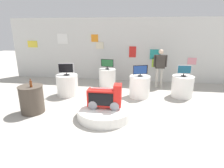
% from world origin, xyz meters
% --- Properties ---
extents(ground_plane, '(30.00, 30.00, 0.00)m').
position_xyz_m(ground_plane, '(0.00, 0.00, 0.00)').
color(ground_plane, '#B2ADA3').
extents(back_wall_display, '(11.63, 0.13, 2.97)m').
position_xyz_m(back_wall_display, '(-0.01, 4.35, 1.48)').
color(back_wall_display, silver).
rests_on(back_wall_display, ground).
extents(main_display_pedestal, '(1.59, 1.59, 0.28)m').
position_xyz_m(main_display_pedestal, '(-0.35, 0.32, 0.14)').
color(main_display_pedestal, white).
rests_on(main_display_pedestal, ground).
extents(novelty_firetruck_tv, '(0.97, 0.39, 0.72)m').
position_xyz_m(novelty_firetruck_tv, '(-0.33, 0.31, 0.57)').
color(novelty_firetruck_tv, gray).
rests_on(novelty_firetruck_tv, main_display_pedestal).
extents(display_pedestal_left_rear, '(0.72, 0.72, 0.80)m').
position_xyz_m(display_pedestal_left_rear, '(-0.74, 3.15, 0.40)').
color(display_pedestal_left_rear, white).
rests_on(display_pedestal_left_rear, ground).
extents(tv_on_left_rear, '(0.55, 0.16, 0.43)m').
position_xyz_m(tv_on_left_rear, '(-0.74, 3.14, 1.05)').
color(tv_on_left_rear, black).
rests_on(tv_on_left_rear, display_pedestal_left_rear).
extents(display_pedestal_center_rear, '(0.80, 0.80, 0.80)m').
position_xyz_m(display_pedestal_center_rear, '(-2.09, 1.90, 0.40)').
color(display_pedestal_center_rear, white).
rests_on(display_pedestal_center_rear, ground).
extents(tv_on_center_rear, '(0.58, 0.22, 0.44)m').
position_xyz_m(tv_on_center_rear, '(-2.09, 1.90, 1.03)').
color(tv_on_center_rear, black).
rests_on(tv_on_center_rear, display_pedestal_center_rear).
extents(display_pedestal_right_rear, '(0.78, 0.78, 0.80)m').
position_xyz_m(display_pedestal_right_rear, '(2.24, 2.35, 0.40)').
color(display_pedestal_right_rear, white).
rests_on(display_pedestal_right_rear, ground).
extents(tv_on_right_rear, '(0.50, 0.20, 0.41)m').
position_xyz_m(tv_on_right_rear, '(2.24, 2.35, 1.02)').
color(tv_on_right_rear, black).
rests_on(tv_on_right_rear, display_pedestal_right_rear).
extents(display_pedestal_far_right, '(0.76, 0.76, 0.80)m').
position_xyz_m(display_pedestal_far_right, '(0.65, 2.12, 0.40)').
color(display_pedestal_far_right, white).
rests_on(display_pedestal_far_right, ground).
extents(tv_on_far_right, '(0.53, 0.22, 0.41)m').
position_xyz_m(tv_on_far_right, '(0.65, 2.12, 1.02)').
color(tv_on_far_right, black).
rests_on(tv_on_far_right, display_pedestal_far_right).
extents(side_table_round, '(0.72, 0.72, 0.84)m').
position_xyz_m(side_table_round, '(-2.58, 0.29, 0.43)').
color(side_table_round, '#4C4238').
rests_on(side_table_round, ground).
extents(bottle_on_side_table, '(0.07, 0.07, 0.25)m').
position_xyz_m(bottle_on_side_table, '(-2.49, 0.20, 0.94)').
color(bottle_on_side_table, brown).
rests_on(bottle_on_side_table, side_table_round).
extents(shopper_browsing_near_truck, '(0.56, 0.22, 1.65)m').
position_xyz_m(shopper_browsing_near_truck, '(1.49, 3.40, 0.96)').
color(shopper_browsing_near_truck, '#B2ADA3').
rests_on(shopper_browsing_near_truck, ground).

